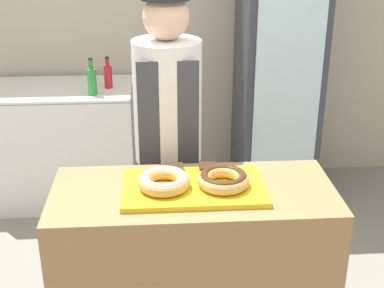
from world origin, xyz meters
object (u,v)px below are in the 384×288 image
(serving_tray, at_px, (194,188))
(beverage_fridge, at_px, (277,78))
(brownie_back_left, at_px, (175,169))
(donut_chocolate_glaze, at_px, (223,179))
(bottle_green, at_px, (92,81))
(chest_freezer, at_px, (64,144))
(bottle_red, at_px, (108,76))
(brownie_back_right, at_px, (208,168))
(baker_person, at_px, (168,143))
(donut_light_glaze, at_px, (164,180))

(serving_tray, relative_size, beverage_fridge, 0.33)
(brownie_back_left, xyz_separation_m, beverage_fridge, (0.83, 1.60, -0.04))
(donut_chocolate_glaze, relative_size, beverage_fridge, 0.12)
(donut_chocolate_glaze, bearing_deg, bottle_green, 115.08)
(donut_chocolate_glaze, relative_size, chest_freezer, 0.21)
(brownie_back_left, bearing_deg, bottle_red, 105.10)
(donut_chocolate_glaze, distance_m, brownie_back_right, 0.16)
(bottle_red, relative_size, bottle_green, 0.87)
(serving_tray, distance_m, baker_person, 0.55)
(serving_tray, relative_size, baker_person, 0.36)
(baker_person, xyz_separation_m, bottle_red, (-0.41, 1.17, 0.04))
(donut_light_glaze, relative_size, bottle_red, 1.00)
(bottle_green, bearing_deg, bottle_red, 58.91)
(serving_tray, xyz_separation_m, chest_freezer, (-0.88, 1.74, -0.50))
(serving_tray, xyz_separation_m, beverage_fridge, (0.75, 1.73, -0.01))
(donut_chocolate_glaze, xyz_separation_m, brownie_back_left, (-0.21, 0.15, -0.02))
(serving_tray, distance_m, brownie_back_right, 0.16)
(serving_tray, height_order, bottle_green, bottle_green)
(donut_chocolate_glaze, xyz_separation_m, brownie_back_right, (-0.05, 0.15, -0.02))
(serving_tray, bearing_deg, bottle_red, 106.38)
(brownie_back_right, bearing_deg, serving_tray, -119.89)
(donut_chocolate_glaze, xyz_separation_m, chest_freezer, (-1.01, 1.75, -0.55))
(baker_person, bearing_deg, serving_tray, -79.87)
(donut_chocolate_glaze, bearing_deg, chest_freezer, 119.85)
(donut_light_glaze, xyz_separation_m, beverage_fridge, (0.88, 1.75, -0.06))
(beverage_fridge, distance_m, bottle_red, 1.26)
(brownie_back_left, height_order, brownie_back_right, same)
(donut_chocolate_glaze, bearing_deg, donut_light_glaze, 180.00)
(serving_tray, relative_size, brownie_back_left, 7.90)
(brownie_back_left, height_order, baker_person, baker_person)
(donut_light_glaze, distance_m, bottle_green, 1.64)
(donut_light_glaze, height_order, brownie_back_left, donut_light_glaze)
(brownie_back_left, relative_size, beverage_fridge, 0.04)
(serving_tray, distance_m, donut_light_glaze, 0.14)
(beverage_fridge, bearing_deg, donut_light_glaze, -116.77)
(serving_tray, xyz_separation_m, brownie_back_left, (-0.08, 0.14, 0.03))
(donut_light_glaze, distance_m, brownie_back_right, 0.26)
(donut_chocolate_glaze, xyz_separation_m, baker_person, (-0.23, 0.56, -0.06))
(brownie_back_right, xyz_separation_m, beverage_fridge, (0.67, 1.60, -0.04))
(baker_person, bearing_deg, bottle_green, 116.65)
(donut_chocolate_glaze, xyz_separation_m, beverage_fridge, (0.62, 1.75, -0.06))
(serving_tray, height_order, brownie_back_left, brownie_back_left)
(bottle_green, bearing_deg, brownie_back_left, -69.65)
(bottle_green, bearing_deg, donut_light_glaze, -73.20)
(donut_chocolate_glaze, distance_m, baker_person, 0.61)
(donut_light_glaze, height_order, baker_person, baker_person)
(brownie_back_right, bearing_deg, donut_light_glaze, -144.07)
(bottle_red, bearing_deg, serving_tray, -73.62)
(beverage_fridge, xyz_separation_m, bottle_red, (-1.26, -0.02, 0.04))
(brownie_back_left, distance_m, bottle_red, 1.64)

